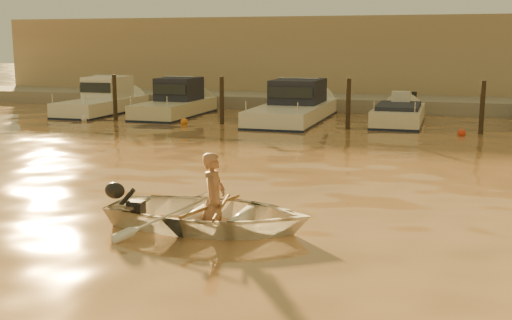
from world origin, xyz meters
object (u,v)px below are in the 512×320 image
(moored_boat_2, at_px, (294,106))
(waterfront_building, at_px, (387,60))
(moored_boat_1, at_px, (175,103))
(dinghy, at_px, (209,214))
(person, at_px, (214,199))
(moored_boat_3, at_px, (398,119))
(moored_boat_0, at_px, (102,100))

(moored_boat_2, height_order, waterfront_building, waterfront_building)
(moored_boat_1, height_order, waterfront_building, waterfront_building)
(dinghy, distance_m, moored_boat_2, 16.93)
(person, xyz_separation_m, moored_boat_2, (-2.50, 16.76, 0.07))
(dinghy, xyz_separation_m, moored_boat_1, (-8.11, 16.76, 0.35))
(dinghy, height_order, person, person)
(person, height_order, waterfront_building, waterfront_building)
(moored_boat_2, xyz_separation_m, waterfront_building, (2.92, 11.00, 1.77))
(moored_boat_1, xyz_separation_m, waterfront_building, (8.63, 11.00, 1.77))
(person, distance_m, moored_boat_3, 16.88)
(dinghy, height_order, moored_boat_1, moored_boat_1)
(dinghy, relative_size, moored_boat_0, 0.57)
(moored_boat_1, bearing_deg, moored_boat_3, 0.00)
(person, height_order, moored_boat_3, person)
(dinghy, xyz_separation_m, moored_boat_3, (2.12, 16.76, -0.05))
(person, xyz_separation_m, waterfront_building, (0.42, 27.76, 1.84))
(moored_boat_0, distance_m, moored_boat_3, 14.04)
(moored_boat_1, height_order, moored_boat_2, same)
(moored_boat_0, bearing_deg, dinghy, -54.59)
(moored_boat_3, relative_size, waterfront_building, 0.12)
(waterfront_building, bearing_deg, moored_boat_2, -104.88)
(moored_boat_3, distance_m, waterfront_building, 11.33)
(moored_boat_0, xyz_separation_m, moored_boat_1, (3.80, 0.00, 0.00))
(moored_boat_3, bearing_deg, dinghy, -97.20)
(dinghy, distance_m, person, 0.30)
(moored_boat_2, bearing_deg, moored_boat_1, 180.00)
(moored_boat_1, distance_m, moored_boat_2, 5.71)
(moored_boat_3, bearing_deg, moored_boat_0, 180.00)
(person, relative_size, moored_boat_1, 0.27)
(moored_boat_0, distance_m, moored_boat_2, 9.51)
(moored_boat_2, height_order, moored_boat_3, moored_boat_2)
(moored_boat_1, relative_size, moored_boat_3, 1.13)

